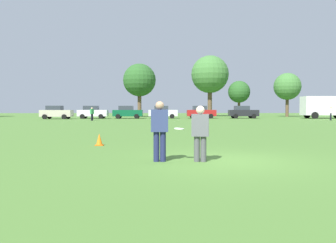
% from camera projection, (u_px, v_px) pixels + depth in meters
% --- Properties ---
extents(ground_plane, '(198.33, 198.33, 0.00)m').
position_uv_depth(ground_plane, '(224.00, 161.00, 9.75)').
color(ground_plane, '#47702D').
extents(player_thrower, '(0.47, 0.28, 1.65)m').
position_uv_depth(player_thrower, '(160.00, 128.00, 9.58)').
color(player_thrower, '#1E234C').
rests_on(player_thrower, ground).
extents(player_defender, '(0.50, 0.34, 1.52)m').
position_uv_depth(player_defender, '(200.00, 131.00, 9.57)').
color(player_defender, '#4C4C51').
rests_on(player_defender, ground).
extents(frisbee, '(0.27, 0.27, 0.05)m').
position_uv_depth(frisbee, '(179.00, 129.00, 9.71)').
color(frisbee, white).
extents(traffic_cone, '(0.32, 0.32, 0.48)m').
position_uv_depth(traffic_cone, '(99.00, 140.00, 13.77)').
color(traffic_cone, '#D8590C').
rests_on(traffic_cone, ground).
extents(parked_car_near_left, '(4.24, 2.29, 1.82)m').
position_uv_depth(parked_car_near_left, '(56.00, 112.00, 48.13)').
color(parked_car_near_left, '#B7AD99').
rests_on(parked_car_near_left, ground).
extents(parked_car_mid_left, '(4.24, 2.29, 1.82)m').
position_uv_depth(parked_car_mid_left, '(93.00, 112.00, 50.20)').
color(parked_car_mid_left, silver).
rests_on(parked_car_mid_left, ground).
extents(parked_car_center, '(4.24, 2.29, 1.82)m').
position_uv_depth(parked_car_center, '(127.00, 112.00, 50.26)').
color(parked_car_center, '#0C4C2D').
rests_on(parked_car_center, ground).
extents(parked_car_mid_right, '(4.24, 2.29, 1.82)m').
position_uv_depth(parked_car_mid_right, '(163.00, 112.00, 51.39)').
color(parked_car_mid_right, silver).
rests_on(parked_car_mid_right, ground).
extents(parked_car_near_right, '(4.24, 2.29, 1.82)m').
position_uv_depth(parked_car_near_right, '(201.00, 112.00, 51.46)').
color(parked_car_near_right, maroon).
rests_on(parked_car_near_right, ground).
extents(parked_car_far_right, '(4.24, 2.29, 1.82)m').
position_uv_depth(parked_car_far_right, '(243.00, 112.00, 51.30)').
color(parked_car_far_right, black).
rests_on(parked_car_far_right, ground).
extents(box_truck, '(8.55, 3.14, 3.18)m').
position_uv_depth(box_truck, '(331.00, 106.00, 50.74)').
color(box_truck, white).
rests_on(box_truck, ground).
extents(bystander_sideline_watcher, '(0.45, 0.50, 1.57)m').
position_uv_depth(bystander_sideline_watcher, '(92.00, 113.00, 41.56)').
color(bystander_sideline_watcher, black).
rests_on(bystander_sideline_watcher, ground).
extents(bystander_far_jogger, '(0.49, 0.54, 1.72)m').
position_uv_depth(bystander_far_jogger, '(331.00, 112.00, 42.52)').
color(bystander_far_jogger, black).
rests_on(bystander_far_jogger, ground).
extents(tree_west_maple, '(5.61, 5.61, 9.12)m').
position_uv_depth(tree_west_maple, '(139.00, 80.00, 60.23)').
color(tree_west_maple, brown).
rests_on(tree_west_maple, ground).
extents(tree_center_elm, '(6.80, 6.80, 11.05)m').
position_uv_depth(tree_center_elm, '(210.00, 75.00, 63.91)').
color(tree_center_elm, brown).
rests_on(tree_center_elm, ground).
extents(tree_east_birch, '(3.96, 3.96, 6.43)m').
position_uv_depth(tree_east_birch, '(239.00, 92.00, 63.57)').
color(tree_east_birch, brown).
rests_on(tree_east_birch, ground).
extents(tree_east_oak, '(4.69, 4.69, 7.62)m').
position_uv_depth(tree_east_oak, '(287.00, 87.00, 61.28)').
color(tree_east_oak, brown).
rests_on(tree_east_oak, ground).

